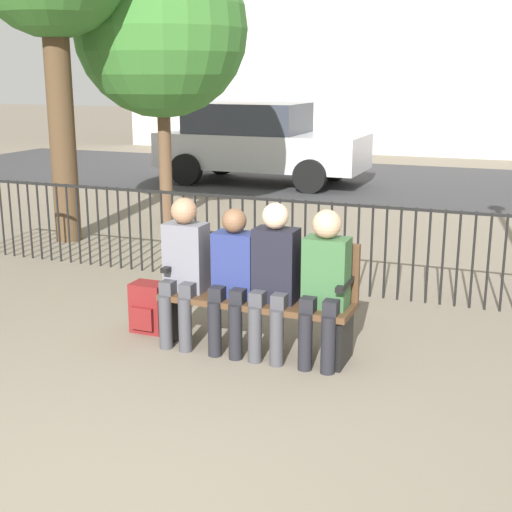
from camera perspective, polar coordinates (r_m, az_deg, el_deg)
ground_plane at (r=4.03m, az=-13.29°, el=-19.18°), size 80.00×80.00×0.00m
park_bench at (r=5.80m, az=0.28°, el=-2.80°), size 1.58×0.45×0.92m
seated_person_0 at (r=5.88m, az=-5.80°, el=-0.59°), size 0.34×0.39×1.23m
seated_person_1 at (r=5.70m, az=-1.84°, el=-1.36°), size 0.34×0.39×1.17m
seated_person_2 at (r=5.57m, az=1.44°, el=-1.34°), size 0.34×0.39×1.24m
seated_person_3 at (r=5.45m, az=5.50°, el=-1.83°), size 0.34×0.39×1.22m
backpack at (r=6.31m, az=-8.58°, el=-4.12°), size 0.29×0.25×0.44m
fence_railing at (r=7.34m, az=5.01°, el=1.41°), size 9.01×0.03×0.95m
tree_1 at (r=10.77m, az=-7.60°, el=17.50°), size 2.51×2.51×4.07m
street_surface at (r=15.01m, az=13.75°, el=5.58°), size 24.00×6.00×0.01m
parked_car_0 at (r=14.74m, az=0.16°, el=9.13°), size 4.20×1.94×1.62m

